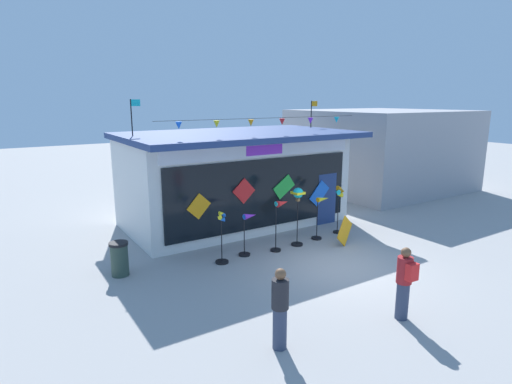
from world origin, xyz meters
TOP-DOWN VIEW (x-y plane):
  - ground_plane at (0.00, 0.00)m, footprint 80.00×80.00m
  - kite_shop_building at (-0.34, 5.65)m, footprint 8.62×5.21m
  - wind_spinner_far_left at (-2.79, 2.12)m, footprint 0.40×0.40m
  - wind_spinner_left at (-1.76, 2.31)m, footprint 0.63×0.37m
  - wind_spinner_center_left at (-0.65, 2.11)m, footprint 0.70×0.34m
  - wind_spinner_center_right at (0.09, 2.17)m, footprint 0.40×0.40m
  - wind_spinner_right at (1.23, 2.31)m, footprint 0.70×0.36m
  - wind_spinner_far_right at (2.17, 2.40)m, footprint 0.46×0.31m
  - person_near_camera at (-0.93, -2.95)m, footprint 0.34×0.46m
  - person_mid_plaza at (-3.90, -2.39)m, footprint 0.34×0.34m
  - trash_bin at (-5.61, 2.86)m, footprint 0.52×0.52m
  - display_kite_on_ground at (1.47, 1.35)m, footprint 0.97×0.34m
  - neighbour_building at (9.84, 7.35)m, footprint 7.92×7.44m

SIDE VIEW (x-z plane):
  - ground_plane at x=0.00m, z-range 0.00..0.00m
  - display_kite_on_ground at x=1.47m, z-range 0.00..0.97m
  - trash_bin at x=-5.61m, z-range 0.01..0.98m
  - wind_spinner_far_left at x=-2.79m, z-range 0.01..1.64m
  - wind_spinner_left at x=-1.76m, z-range 0.16..1.52m
  - person_mid_plaza at x=-3.90m, z-range 0.02..1.70m
  - person_near_camera at x=-0.93m, z-range 0.05..1.73m
  - wind_spinner_right at x=1.23m, z-range 0.20..1.71m
  - wind_spinner_center_left at x=-0.65m, z-range 0.34..2.02m
  - wind_spinner_far_right at x=2.17m, z-range 0.41..2.20m
  - wind_spinner_center_right at x=0.09m, z-range 0.52..2.51m
  - kite_shop_building at x=-0.34m, z-range -0.58..4.25m
  - neighbour_building at x=9.84m, z-range 0.00..4.24m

